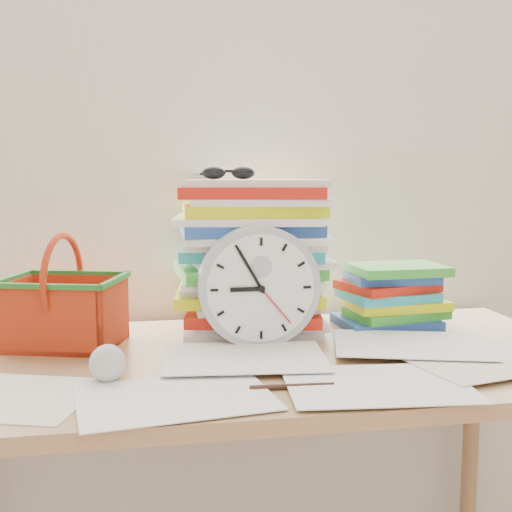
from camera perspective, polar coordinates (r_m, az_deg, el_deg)
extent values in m
cube|color=silver|center=(1.70, -2.07, 15.00)|extent=(4.00, 0.04, 2.70)
cube|color=white|center=(1.68, -1.96, 13.40)|extent=(2.40, 0.01, 2.50)
cube|color=#9F774A|center=(1.35, 0.50, -9.37)|extent=(1.40, 0.70, 0.03)
cylinder|color=#9F774A|center=(1.96, 18.52, -15.98)|extent=(0.04, 0.04, 0.72)
cylinder|color=#A9AFB3|center=(1.38, 0.23, -2.70)|extent=(0.26, 0.05, 0.26)
sphere|color=silver|center=(1.20, -13.10, -9.24)|extent=(0.07, 0.07, 0.07)
cylinder|color=black|center=(1.14, 3.23, -11.51)|extent=(0.15, 0.02, 0.01)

